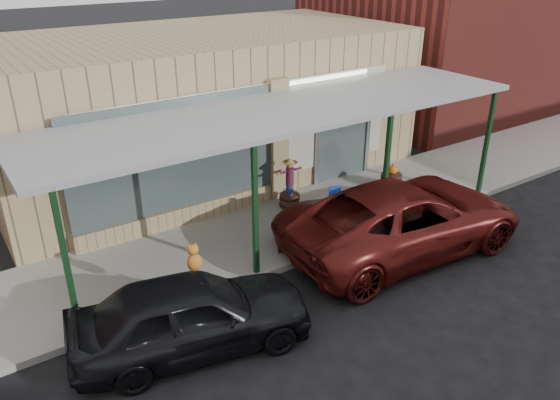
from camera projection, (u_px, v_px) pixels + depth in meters
ground at (389, 299)px, 10.96m from camera, size 120.00×120.00×0.00m
sidewalk at (287, 226)px, 13.63m from camera, size 40.00×3.20×0.15m
storefront at (201, 106)px, 16.18m from camera, size 12.00×6.25×4.20m
awning at (289, 112)px, 12.34m from camera, size 12.00×3.00×3.04m
block_buildings_near at (240, 37)px, 17.25m from camera, size 61.00×8.00×8.00m
barrel_scarecrow at (290, 190)px, 14.28m from camera, size 0.82×0.54×1.36m
barrel_pumpkin at (391, 179)px, 15.52m from camera, size 0.76×0.76×0.69m
handicap_sign at (334, 205)px, 12.57m from camera, size 0.26×0.13×1.34m
parked_sedan at (191, 314)px, 9.39m from camera, size 4.42×2.51×1.56m
car_maroon at (403, 218)px, 12.41m from camera, size 6.03×3.12×1.62m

